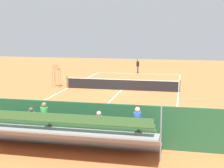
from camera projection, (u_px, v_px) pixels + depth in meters
ground_plane at (121, 90)px, 29.47m from camera, size 60.00×60.00×0.00m
court_line_markings at (121, 90)px, 29.50m from camera, size 10.10×22.20×0.01m
tennis_net at (121, 84)px, 29.38m from camera, size 10.30×0.10×1.07m
backdrop_wall at (68, 122)px, 15.80m from camera, size 18.00×0.16×2.00m
bleacher_stand at (59, 132)px, 14.48m from camera, size 9.06×2.40×2.48m
umpire_chair at (56, 73)px, 30.69m from camera, size 0.67×0.67×2.14m
courtside_bench at (108, 129)px, 16.21m from camera, size 1.80×0.40×0.93m
equipment_bag at (69, 134)px, 16.56m from camera, size 0.90×0.36×0.36m
tennis_player at (138, 65)px, 40.27m from camera, size 0.36×0.53×1.93m
tennis_racket at (131, 74)px, 40.05m from camera, size 0.40×0.58×0.03m
tennis_ball_near at (139, 74)px, 39.61m from camera, size 0.07×0.07×0.07m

